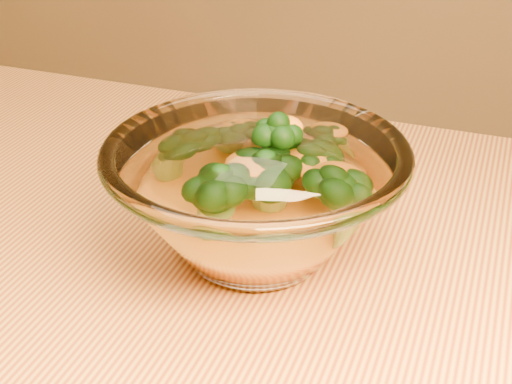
# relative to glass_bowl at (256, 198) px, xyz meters

# --- Properties ---
(glass_bowl) EXTENTS (0.22, 0.22, 0.10)m
(glass_bowl) POSITION_rel_glass_bowl_xyz_m (0.00, 0.00, 0.00)
(glass_bowl) COLOR white
(glass_bowl) RESTS_ON table
(cheese_sauce) EXTENTS (0.13, 0.13, 0.04)m
(cheese_sauce) POSITION_rel_glass_bowl_xyz_m (-0.00, -0.00, -0.02)
(cheese_sauce) COLOR orange
(cheese_sauce) RESTS_ON glass_bowl
(broccoli_heap) EXTENTS (0.15, 0.14, 0.07)m
(broccoli_heap) POSITION_rel_glass_bowl_xyz_m (0.00, 0.01, 0.01)
(broccoli_heap) COLOR black
(broccoli_heap) RESTS_ON cheese_sauce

